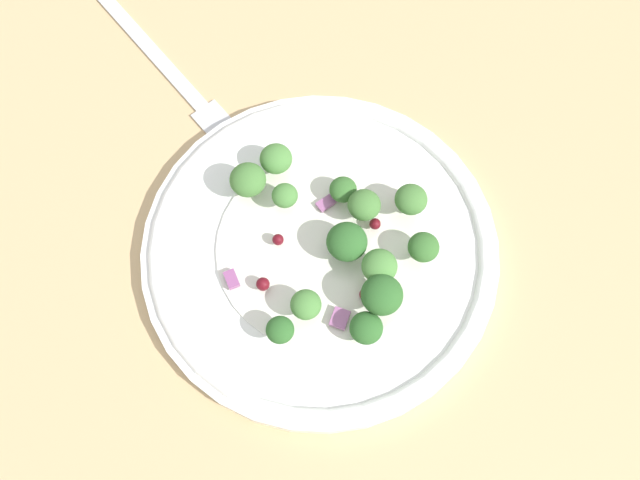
# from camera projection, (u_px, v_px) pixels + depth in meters

# --- Properties ---
(ground_plane) EXTENTS (1.80, 1.80, 0.02)m
(ground_plane) POSITION_uv_depth(u_px,v_px,m) (344.00, 241.00, 0.54)
(ground_plane) COLOR tan
(plate) EXTENTS (0.26, 0.26, 0.02)m
(plate) POSITION_uv_depth(u_px,v_px,m) (320.00, 249.00, 0.52)
(plate) COLOR white
(plate) RESTS_ON ground_plane
(dressing_pool) EXTENTS (0.15, 0.15, 0.00)m
(dressing_pool) POSITION_uv_depth(u_px,v_px,m) (320.00, 247.00, 0.52)
(dressing_pool) COLOR white
(dressing_pool) RESTS_ON plate
(broccoli_floret_0) EXTENTS (0.02, 0.02, 0.02)m
(broccoli_floret_0) POSITION_uv_depth(u_px,v_px,m) (344.00, 190.00, 0.52)
(broccoli_floret_0) COLOR #ADD18E
(broccoli_floret_0) RESTS_ON plate
(broccoli_floret_1) EXTENTS (0.02, 0.02, 0.02)m
(broccoli_floret_1) POSITION_uv_depth(u_px,v_px,m) (280.00, 330.00, 0.48)
(broccoli_floret_1) COLOR #8EB77A
(broccoli_floret_1) RESTS_ON plate
(broccoli_floret_2) EXTENTS (0.02, 0.02, 0.02)m
(broccoli_floret_2) POSITION_uv_depth(u_px,v_px,m) (306.00, 305.00, 0.48)
(broccoli_floret_2) COLOR #9EC684
(broccoli_floret_2) RESTS_ON plate
(broccoli_floret_3) EXTENTS (0.02, 0.02, 0.02)m
(broccoli_floret_3) POSITION_uv_depth(u_px,v_px,m) (285.00, 196.00, 0.51)
(broccoli_floret_3) COLOR #9EC684
(broccoli_floret_3) RESTS_ON plate
(broccoli_floret_4) EXTENTS (0.03, 0.03, 0.03)m
(broccoli_floret_4) POSITION_uv_depth(u_px,v_px,m) (379.00, 266.00, 0.49)
(broccoli_floret_4) COLOR #8EB77A
(broccoli_floret_4) RESTS_ON plate
(broccoli_floret_5) EXTENTS (0.02, 0.02, 0.02)m
(broccoli_floret_5) POSITION_uv_depth(u_px,v_px,m) (276.00, 159.00, 0.53)
(broccoli_floret_5) COLOR #9EC684
(broccoli_floret_5) RESTS_ON plate
(broccoli_floret_6) EXTENTS (0.02, 0.02, 0.02)m
(broccoli_floret_6) POSITION_uv_depth(u_px,v_px,m) (423.00, 247.00, 0.50)
(broccoli_floret_6) COLOR #ADD18E
(broccoli_floret_6) RESTS_ON plate
(broccoli_floret_7) EXTENTS (0.02, 0.02, 0.02)m
(broccoli_floret_7) POSITION_uv_depth(u_px,v_px,m) (366.00, 328.00, 0.48)
(broccoli_floret_7) COLOR #ADD18E
(broccoli_floret_7) RESTS_ON plate
(broccoli_floret_8) EXTENTS (0.03, 0.03, 0.03)m
(broccoli_floret_8) POSITION_uv_depth(u_px,v_px,m) (341.00, 242.00, 0.50)
(broccoli_floret_8) COLOR #8EB77A
(broccoli_floret_8) RESTS_ON plate
(broccoli_floret_9) EXTENTS (0.02, 0.02, 0.02)m
(broccoli_floret_9) POSITION_uv_depth(u_px,v_px,m) (364.00, 205.00, 0.51)
(broccoli_floret_9) COLOR #9EC684
(broccoli_floret_9) RESTS_ON plate
(broccoli_floret_10) EXTENTS (0.02, 0.02, 0.02)m
(broccoli_floret_10) POSITION_uv_depth(u_px,v_px,m) (411.00, 200.00, 0.51)
(broccoli_floret_10) COLOR #9EC684
(broccoli_floret_10) RESTS_ON plate
(broccoli_floret_11) EXTENTS (0.03, 0.03, 0.03)m
(broccoli_floret_11) POSITION_uv_depth(u_px,v_px,m) (382.00, 295.00, 0.48)
(broccoli_floret_11) COLOR #8EB77A
(broccoli_floret_11) RESTS_ON plate
(broccoli_floret_12) EXTENTS (0.03, 0.03, 0.03)m
(broccoli_floret_12) POSITION_uv_depth(u_px,v_px,m) (248.00, 180.00, 0.52)
(broccoli_floret_12) COLOR #8EB77A
(broccoli_floret_12) RESTS_ON plate
(cranberry_0) EXTENTS (0.01, 0.01, 0.01)m
(cranberry_0) POSITION_uv_depth(u_px,v_px,m) (385.00, 292.00, 0.50)
(cranberry_0) COLOR maroon
(cranberry_0) RESTS_ON plate
(cranberry_1) EXTENTS (0.01, 0.01, 0.01)m
(cranberry_1) POSITION_uv_depth(u_px,v_px,m) (263.00, 284.00, 0.50)
(cranberry_1) COLOR maroon
(cranberry_1) RESTS_ON plate
(cranberry_2) EXTENTS (0.01, 0.01, 0.01)m
(cranberry_2) POSITION_uv_depth(u_px,v_px,m) (365.00, 294.00, 0.50)
(cranberry_2) COLOR maroon
(cranberry_2) RESTS_ON plate
(cranberry_3) EXTENTS (0.01, 0.01, 0.01)m
(cranberry_3) POSITION_uv_depth(u_px,v_px,m) (375.00, 222.00, 0.52)
(cranberry_3) COLOR maroon
(cranberry_3) RESTS_ON plate
(cranberry_4) EXTENTS (0.01, 0.01, 0.01)m
(cranberry_4) POSITION_uv_depth(u_px,v_px,m) (278.00, 240.00, 0.51)
(cranberry_4) COLOR maroon
(cranberry_4) RESTS_ON plate
(cranberry_5) EXTENTS (0.01, 0.01, 0.01)m
(cranberry_5) POSITION_uv_depth(u_px,v_px,m) (404.00, 193.00, 0.52)
(cranberry_5) COLOR maroon
(cranberry_5) RESTS_ON plate
(onion_bit_0) EXTENTS (0.01, 0.01, 0.00)m
(onion_bit_0) POSITION_uv_depth(u_px,v_px,m) (347.00, 243.00, 0.51)
(onion_bit_0) COLOR #843D75
(onion_bit_0) RESTS_ON plate
(onion_bit_1) EXTENTS (0.01, 0.02, 0.00)m
(onion_bit_1) POSITION_uv_depth(u_px,v_px,m) (326.00, 203.00, 0.53)
(onion_bit_1) COLOR #A35B93
(onion_bit_1) RESTS_ON plate
(onion_bit_2) EXTENTS (0.02, 0.01, 0.00)m
(onion_bit_2) POSITION_uv_depth(u_px,v_px,m) (232.00, 279.00, 0.50)
(onion_bit_2) COLOR #934C84
(onion_bit_2) RESTS_ON plate
(onion_bit_3) EXTENTS (0.02, 0.02, 0.00)m
(onion_bit_3) POSITION_uv_depth(u_px,v_px,m) (340.00, 318.00, 0.49)
(onion_bit_3) COLOR #A35B93
(onion_bit_3) RESTS_ON plate
(fork) EXTENTS (0.16, 0.13, 0.01)m
(fork) POSITION_uv_depth(u_px,v_px,m) (171.00, 72.00, 0.59)
(fork) COLOR silver
(fork) RESTS_ON ground_plane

